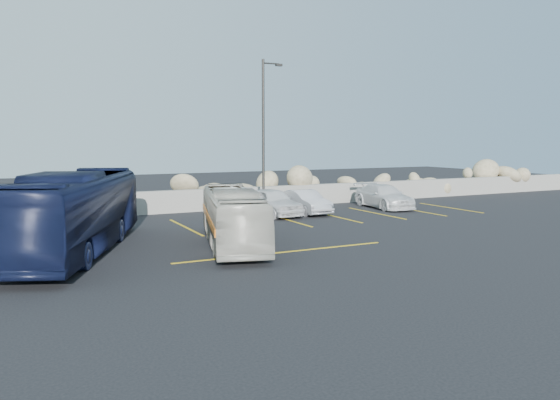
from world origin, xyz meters
name	(u,v)px	position (x,y,z in m)	size (l,w,h in m)	color
ground	(312,251)	(0.00, 0.00, 0.00)	(90.00, 90.00, 0.00)	black
seawall	(203,200)	(0.00, 12.00, 0.60)	(60.00, 0.40, 1.20)	gray
riprap_pile	(196,186)	(0.00, 13.20, 1.30)	(54.00, 2.80, 2.60)	#968762
parking_lines	(338,221)	(4.64, 5.57, 0.01)	(18.16, 9.36, 0.01)	gold
lamppost	(264,132)	(2.56, 9.50, 4.30)	(1.14, 0.18, 8.00)	#2C2A27
vintage_bus	(233,217)	(-2.12, 2.16, 1.05)	(1.77, 7.55, 2.10)	beige
tour_coach	(74,212)	(-7.49, 3.37, 1.41)	(2.37, 10.11, 2.82)	black
car_a	(272,202)	(2.63, 8.72, 0.71)	(1.67, 4.16, 1.42)	silver
car_b	(305,202)	(4.51, 8.60, 0.62)	(1.30, 3.74, 1.23)	silver
car_c	(384,196)	(9.72, 8.69, 0.66)	(1.84, 4.53, 1.31)	silver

